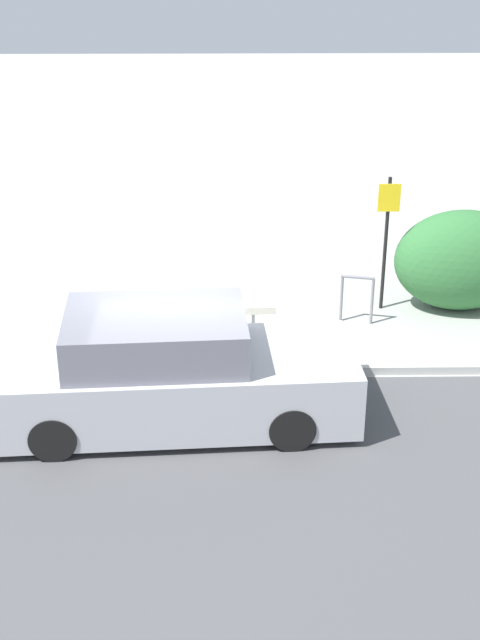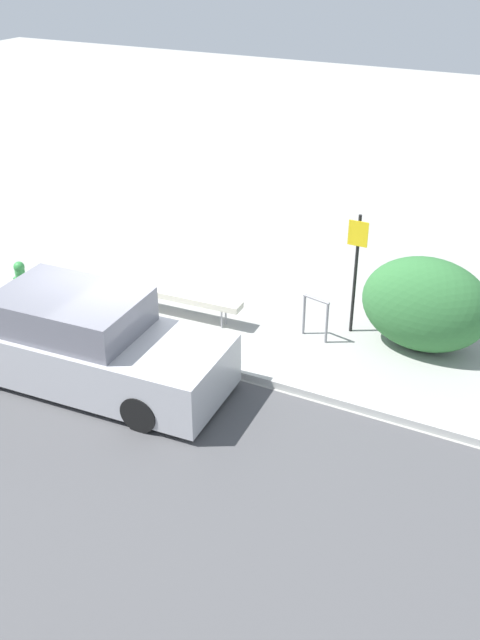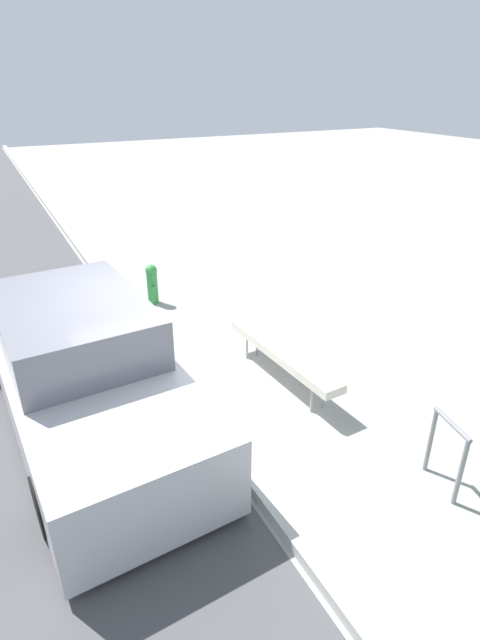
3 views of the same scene
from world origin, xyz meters
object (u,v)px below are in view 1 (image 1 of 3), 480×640
at_px(bike_rack, 357,294).
at_px(sign_post, 386,232).
at_px(parked_car_near, 169,374).
at_px(bench, 204,309).

distance_m(bike_rack, sign_post, 1.15).
bearing_deg(parked_car_near, bike_rack, 42.64).
bearing_deg(bench, bike_rack, 5.93).
xyz_separation_m(bench, parked_car_near, (-0.39, -2.60, 0.25)).
distance_m(bench, parked_car_near, 2.65).
bearing_deg(bike_rack, sign_post, 47.02).
relative_size(bench, bike_rack, 2.76).
height_order(bench, sign_post, sign_post).
bearing_deg(bike_rack, parked_car_near, -133.78).
height_order(bike_rack, sign_post, sign_post).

